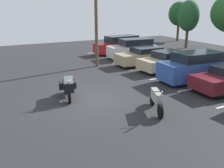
{
  "coord_description": "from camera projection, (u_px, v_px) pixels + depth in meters",
  "views": [
    {
      "loc": [
        11.85,
        -4.71,
        4.8
      ],
      "look_at": [
        1.11,
        0.84,
        1.0
      ],
      "focal_mm": 40.19,
      "sensor_mm": 36.0,
      "label": 1
    }
  ],
  "objects": [
    {
      "name": "car_champagne",
      "position": [
        167.0,
        61.0,
        19.21
      ],
      "size": [
        2.1,
        4.56,
        1.5
      ],
      "color": "#C1B289",
      "rests_on": "ground"
    },
    {
      "name": "motorcycle_touring",
      "position": [
        68.0,
        87.0,
        13.33
      ],
      "size": [
        2.15,
        1.05,
        1.44
      ],
      "color": "black",
      "rests_on": "ground"
    },
    {
      "name": "car_white",
      "position": [
        133.0,
        49.0,
        23.75
      ],
      "size": [
        2.1,
        4.66,
        1.82
      ],
      "color": "white",
      "rests_on": "ground"
    },
    {
      "name": "car_red",
      "position": [
        119.0,
        45.0,
        26.03
      ],
      "size": [
        2.14,
        5.01,
        1.82
      ],
      "color": "maroon",
      "rests_on": "ground"
    },
    {
      "name": "car_blue",
      "position": [
        194.0,
        67.0,
        16.43
      ],
      "size": [
        2.16,
        4.72,
        1.92
      ],
      "color": "#2D519E",
      "rests_on": "ground"
    },
    {
      "name": "utility_pole",
      "position": [
        96.0,
        14.0,
        19.53
      ],
      "size": [
        1.73,
        0.75,
        8.04
      ],
      "color": "brown",
      "rests_on": "ground"
    },
    {
      "name": "car_tan",
      "position": [
        144.0,
        56.0,
        21.09
      ],
      "size": [
        1.83,
        4.82,
        1.48
      ],
      "color": "tan",
      "rests_on": "ground"
    },
    {
      "name": "ground",
      "position": [
        89.0,
        99.0,
        13.56
      ],
      "size": [
        44.0,
        44.0,
        0.1
      ],
      "primitive_type": "cube",
      "color": "#262628"
    },
    {
      "name": "tree_center",
      "position": [
        179.0,
        14.0,
        34.57
      ],
      "size": [
        2.94,
        2.94,
        5.35
      ],
      "color": "#4C3823",
      "rests_on": "ground"
    },
    {
      "name": "motorcycle_second",
      "position": [
        156.0,
        99.0,
        11.7
      ],
      "size": [
        2.11,
        1.02,
        1.32
      ],
      "color": "black",
      "rests_on": "ground"
    },
    {
      "name": "tree_far_right",
      "position": [
        189.0,
        16.0,
        28.62
      ],
      "size": [
        2.43,
        2.43,
        5.42
      ],
      "color": "#4C3823",
      "rests_on": "ground"
    },
    {
      "name": "parking_stripes",
      "position": [
        178.0,
        75.0,
        18.02
      ],
      "size": [
        22.38,
        4.89,
        0.01
      ],
      "color": "silver",
      "rests_on": "ground"
    }
  ]
}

